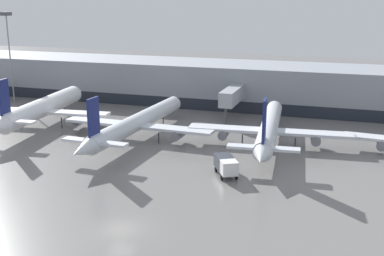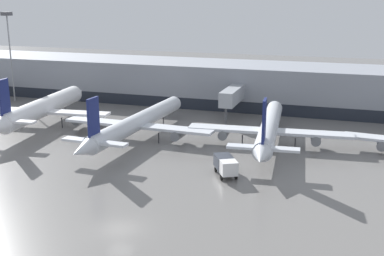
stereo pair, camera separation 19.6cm
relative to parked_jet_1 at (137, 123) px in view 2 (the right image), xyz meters
name	(u,v)px [view 2 (the right image)]	position (x,y,z in m)	size (l,w,h in m)	color
ground_plane	(120,229)	(11.76, -30.11, -2.86)	(320.00, 320.00, 0.00)	slate
terminal_building	(247,85)	(11.76, 31.83, 1.63)	(160.00, 26.73, 9.00)	gray
parked_jet_1	(137,123)	(0.00, 0.00, 0.00)	(26.29, 37.31, 9.49)	silver
parked_jet_2	(42,108)	(-20.10, 2.50, 0.45)	(25.58, 34.80, 10.46)	white
parked_jet_4	(269,128)	(21.38, 2.82, 0.11)	(25.82, 34.40, 9.93)	silver
service_truck_1	(226,164)	(18.15, -11.86, -1.32)	(4.30, 5.45, 2.50)	#2D333D
traffic_cone_0	(99,137)	(-6.05, -1.91, -2.49)	(0.50, 0.50, 0.75)	orange
apron_light_mast_3	(8,32)	(-39.93, 20.02, 12.61)	(1.80, 1.80, 19.82)	gray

